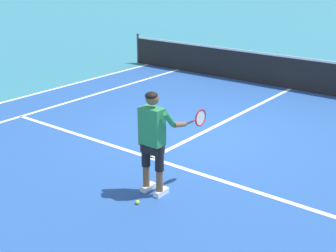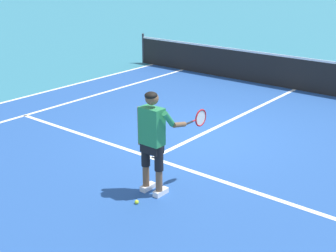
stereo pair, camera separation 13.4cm
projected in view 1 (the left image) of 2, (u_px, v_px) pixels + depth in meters
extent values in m
plane|color=teal|center=(198.00, 135.00, 10.07)|extent=(80.00, 80.00, 0.00)
cube|color=#234C93|center=(183.00, 143.00, 9.65)|extent=(10.98, 11.17, 0.00)
cube|color=white|center=(151.00, 158.00, 8.89)|extent=(8.23, 0.10, 0.01)
cube|color=white|center=(236.00, 116.00, 11.27)|extent=(0.10, 6.40, 0.01)
cube|color=white|center=(54.00, 106.00, 12.02)|extent=(0.10, 10.77, 0.01)
cube|color=white|center=(22.00, 97.00, 12.81)|extent=(0.10, 10.77, 0.01)
cylinder|color=#333338|center=(138.00, 48.00, 16.90)|extent=(0.08, 0.08, 1.07)
cube|color=black|center=(292.00, 74.00, 13.50)|extent=(11.84, 0.02, 0.91)
cube|color=white|center=(293.00, 57.00, 13.33)|extent=(11.84, 0.03, 0.06)
cube|color=white|center=(148.00, 187.00, 7.66)|extent=(0.11, 0.28, 0.09)
cube|color=white|center=(161.00, 192.00, 7.50)|extent=(0.11, 0.28, 0.09)
cylinder|color=brown|center=(146.00, 176.00, 7.56)|extent=(0.11, 0.11, 0.36)
cylinder|color=black|center=(146.00, 154.00, 7.43)|extent=(0.14, 0.14, 0.41)
cylinder|color=brown|center=(160.00, 181.00, 7.40)|extent=(0.11, 0.11, 0.36)
cylinder|color=black|center=(159.00, 158.00, 7.27)|extent=(0.14, 0.14, 0.41)
cube|color=black|center=(152.00, 147.00, 7.29)|extent=(0.34, 0.20, 0.20)
cube|color=#28844C|center=(152.00, 126.00, 7.18)|extent=(0.38, 0.22, 0.60)
cylinder|color=brown|center=(141.00, 126.00, 7.33)|extent=(0.09, 0.09, 0.62)
cylinder|color=#28844C|center=(169.00, 119.00, 7.04)|extent=(0.09, 0.26, 0.29)
cylinder|color=brown|center=(180.00, 125.00, 7.22)|extent=(0.08, 0.29, 0.14)
sphere|color=brown|center=(152.00, 98.00, 7.03)|extent=(0.21, 0.21, 0.21)
ellipsoid|color=black|center=(151.00, 96.00, 7.00)|extent=(0.20, 0.20, 0.12)
cylinder|color=#232326|center=(189.00, 123.00, 7.38)|extent=(0.03, 0.20, 0.03)
cylinder|color=red|center=(194.00, 121.00, 7.49)|extent=(0.02, 0.10, 0.02)
torus|color=red|center=(201.00, 118.00, 7.63)|extent=(0.03, 0.30, 0.30)
cylinder|color=silver|center=(201.00, 118.00, 7.63)|extent=(0.01, 0.25, 0.25)
sphere|color=#CCE02D|center=(137.00, 202.00, 7.21)|extent=(0.07, 0.07, 0.07)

